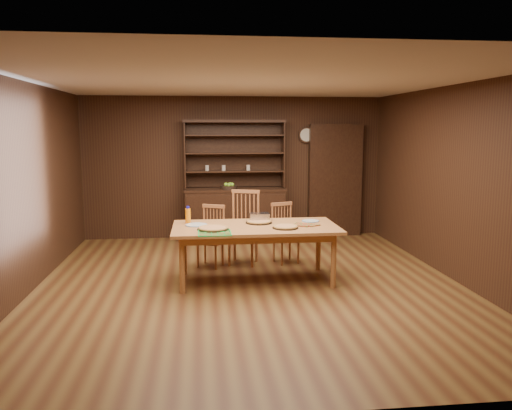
{
  "coord_description": "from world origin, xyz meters",
  "views": [
    {
      "loc": [
        -0.63,
        -6.24,
        2.03
      ],
      "look_at": [
        0.12,
        0.4,
        0.99
      ],
      "focal_mm": 35.0,
      "sensor_mm": 36.0,
      "label": 1
    }
  ],
  "objects": [
    {
      "name": "foil_dish",
      "position": [
        0.18,
        0.53,
        0.8
      ],
      "size": [
        0.27,
        0.2,
        0.11
      ],
      "primitive_type": "cube",
      "rotation": [
        0.0,
        0.0,
        -0.0
      ],
      "color": "silver",
      "rests_on": "dining_table"
    },
    {
      "name": "wall_clock",
      "position": [
        1.35,
        2.96,
        1.9
      ],
      "size": [
        0.3,
        0.05,
        0.3
      ],
      "color": "#311D10",
      "rests_on": "room_shell"
    },
    {
      "name": "juice_bottle",
      "position": [
        -0.8,
        0.47,
        0.86
      ],
      "size": [
        0.07,
        0.07,
        0.23
      ],
      "color": "orange",
      "rests_on": "dining_table"
    },
    {
      "name": "dining_table",
      "position": [
        0.09,
        0.18,
        0.68
      ],
      "size": [
        2.17,
        1.09,
        0.75
      ],
      "color": "#A96B3A",
      "rests_on": "floor"
    },
    {
      "name": "floor",
      "position": [
        0.0,
        0.0,
        0.0
      ],
      "size": [
        6.0,
        6.0,
        0.0
      ],
      "primitive_type": "plane",
      "color": "brown",
      "rests_on": "ground"
    },
    {
      "name": "doorway",
      "position": [
        1.9,
        2.9,
        1.05
      ],
      "size": [
        1.0,
        0.18,
        2.1
      ],
      "primitive_type": "cube",
      "color": "#311D10",
      "rests_on": "floor"
    },
    {
      "name": "chair_center",
      "position": [
        0.02,
        1.12,
        0.59
      ],
      "size": [
        0.57,
        0.55,
        1.1
      ],
      "rotation": [
        0.0,
        0.0,
        -0.32
      ],
      "color": "#C57743",
      "rests_on": "floor"
    },
    {
      "name": "fruit_bowl",
      "position": [
        -0.11,
        2.69,
        0.98
      ],
      "size": [
        0.3,
        0.3,
        0.12
      ],
      "color": "black",
      "rests_on": "china_hutch"
    },
    {
      "name": "pizza_center",
      "position": [
        0.16,
        0.37,
        0.77
      ],
      "size": [
        0.36,
        0.36,
        0.04
      ],
      "color": "black",
      "rests_on": "dining_table"
    },
    {
      "name": "pot_holder_a",
      "position": [
        0.83,
        0.13,
        0.76
      ],
      "size": [
        0.25,
        0.25,
        0.01
      ],
      "primitive_type": "cube",
      "rotation": [
        0.0,
        0.0,
        0.55
      ],
      "color": "red",
      "rests_on": "dining_table"
    },
    {
      "name": "pizza_left",
      "position": [
        -0.48,
        -0.01,
        0.77
      ],
      "size": [
        0.4,
        0.4,
        0.04
      ],
      "color": "black",
      "rests_on": "dining_table"
    },
    {
      "name": "room_shell",
      "position": [
        0.0,
        0.0,
        1.58
      ],
      "size": [
        6.0,
        6.0,
        6.0
      ],
      "color": "beige",
      "rests_on": "floor"
    },
    {
      "name": "plate_right",
      "position": [
        0.88,
        0.4,
        0.76
      ],
      "size": [
        0.24,
        0.24,
        0.02
      ],
      "color": "beige",
      "rests_on": "dining_table"
    },
    {
      "name": "chair_right",
      "position": [
        0.63,
        1.1,
        0.48
      ],
      "size": [
        0.47,
        0.45,
        0.91
      ],
      "rotation": [
        0.0,
        0.0,
        0.33
      ],
      "color": "#C57743",
      "rests_on": "floor"
    },
    {
      "name": "cooling_rack",
      "position": [
        -0.46,
        -0.23,
        0.76
      ],
      "size": [
        0.46,
        0.46,
        0.02
      ],
      "primitive_type": null,
      "rotation": [
        0.0,
        0.0,
        -0.21
      ],
      "color": "green",
      "rests_on": "dining_table"
    },
    {
      "name": "china_hutch",
      "position": [
        -0.0,
        2.75,
        0.6
      ],
      "size": [
        1.84,
        0.52,
        2.17
      ],
      "color": "#311D10",
      "rests_on": "floor"
    },
    {
      "name": "pot_holder_b",
      "position": [
        0.71,
        0.15,
        0.76
      ],
      "size": [
        0.29,
        0.29,
        0.02
      ],
      "primitive_type": "cube",
      "rotation": [
        0.0,
        0.0,
        -0.49
      ],
      "color": "red",
      "rests_on": "dining_table"
    },
    {
      "name": "chair_left",
      "position": [
        -0.47,
        1.01,
        0.48
      ],
      "size": [
        0.48,
        0.47,
        0.91
      ],
      "rotation": [
        0.0,
        0.0,
        -0.43
      ],
      "color": "#C57743",
      "rests_on": "floor"
    },
    {
      "name": "pizza_right",
      "position": [
        0.46,
        -0.02,
        0.77
      ],
      "size": [
        0.34,
        0.34,
        0.04
      ],
      "color": "black",
      "rests_on": "dining_table"
    },
    {
      "name": "plate_left",
      "position": [
        -0.69,
        0.29,
        0.76
      ],
      "size": [
        0.29,
        0.29,
        0.02
      ],
      "color": "beige",
      "rests_on": "dining_table"
    }
  ]
}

